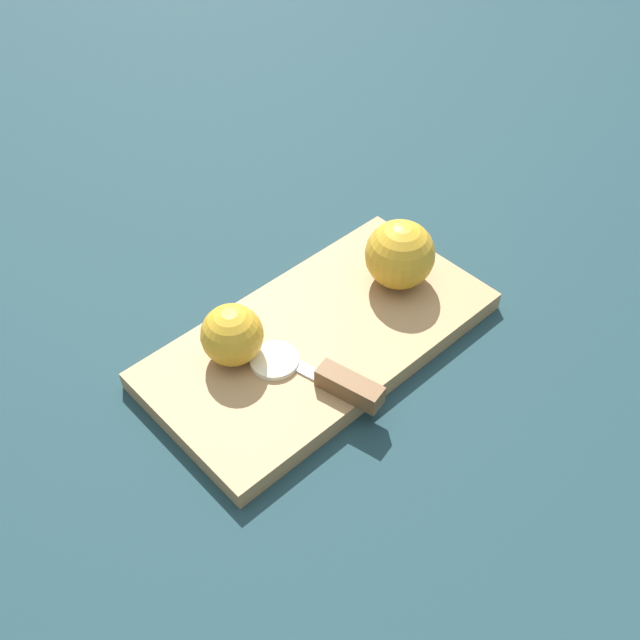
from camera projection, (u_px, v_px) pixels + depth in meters
ground_plane at (320, 346)px, 0.88m from camera, size 4.00×4.00×0.00m
cutting_board at (320, 339)px, 0.87m from camera, size 0.41×0.21×0.02m
apple_half_left at (401, 255)px, 0.89m from camera, size 0.08×0.08×0.08m
apple_half_right at (232, 335)px, 0.81m from camera, size 0.07×0.07×0.07m
knife at (345, 384)px, 0.80m from camera, size 0.06×0.16×0.02m
apple_slice at (274, 360)px, 0.83m from camera, size 0.05×0.05×0.01m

